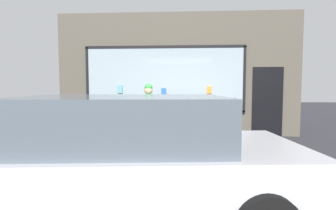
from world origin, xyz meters
TOP-DOWN VIEW (x-y plane):
  - ground_plane at (0.00, 0.00)m, footprint 40.00×40.00m
  - shopfront_facade at (0.01, 2.39)m, footprint 7.44×0.29m
  - display_table_main at (-0.00, 1.06)m, footprint 2.46×0.68m
  - person_browsing at (-0.65, 0.56)m, footprint 0.31×0.63m
  - small_dog at (-1.02, 0.38)m, footprint 0.34×0.53m
  - sandwich_board_sign at (-1.85, 0.91)m, footprint 0.69×0.81m
  - parked_car at (-0.49, -2.78)m, footprint 4.25×2.23m

SIDE VIEW (x-z plane):
  - ground_plane at x=0.00m, z-range 0.00..0.00m
  - small_dog at x=-1.02m, z-range 0.08..0.51m
  - sandwich_board_sign at x=-1.85m, z-range 0.01..0.88m
  - display_table_main at x=0.00m, z-range 0.27..1.19m
  - parked_car at x=-0.49m, z-range 0.04..1.45m
  - person_browsing at x=-0.65m, z-range 0.12..1.71m
  - shopfront_facade at x=0.01m, z-range -0.02..3.75m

